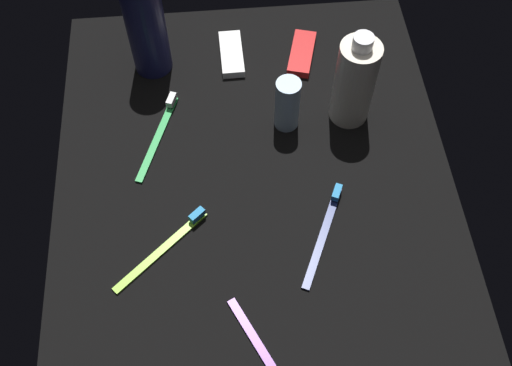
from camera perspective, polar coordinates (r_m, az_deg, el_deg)
The scene contains 10 objects.
ground_plane at distance 95.23cm, azimuth -0.00°, elevation -1.13°, with size 84.00×64.00×1.20cm, color black.
lotion_bottle at distance 105.69cm, azimuth -10.50°, elevation 14.57°, with size 6.75×6.75×21.73cm.
bodywash_bottle at distance 98.58cm, azimuth 9.42°, elevation 9.53°, with size 6.63×6.63×18.20cm.
deodorant_stick at distance 98.61cm, azimuth 3.02°, elevation 7.55°, with size 4.13×4.13×10.12cm, color silver.
toothbrush_navy at distance 91.52cm, azimuth 6.62°, elevation -4.43°, with size 16.86×8.61×2.10cm.
toothbrush_green at distance 101.90cm, azimuth -9.22°, elevation 4.87°, with size 17.32×7.29×2.10cm.
toothbrush_lime at distance 90.77cm, azimuth -8.56°, elevation -5.87°, with size 12.75×14.35×2.10cm.
toothbrush_purple at distance 83.85cm, azimuth 1.17°, elevation -16.61°, with size 16.68×9.03×2.10cm.
snack_bar_red at distance 112.19cm, azimuth 4.40°, elevation 12.26°, with size 10.40×4.00×1.50cm, color red.
snack_bar_white at distance 111.86cm, azimuth -2.36°, elevation 12.23°, with size 10.40×4.00×1.50cm, color white.
Camera 1 is at (47.77, -4.29, 81.67)cm, focal length 41.78 mm.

